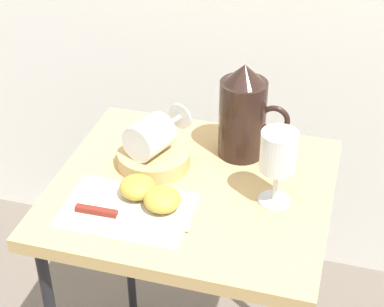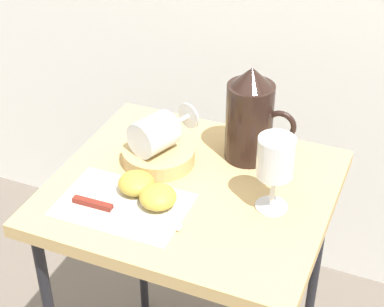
{
  "view_description": "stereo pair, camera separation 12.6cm",
  "coord_description": "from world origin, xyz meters",
  "views": [
    {
      "loc": [
        0.28,
        -1.0,
        1.48
      ],
      "look_at": [
        0.0,
        0.0,
        0.77
      ],
      "focal_mm": 59.03,
      "sensor_mm": 36.0,
      "label": 1
    },
    {
      "loc": [
        0.4,
        -0.96,
        1.48
      ],
      "look_at": [
        0.0,
        0.0,
        0.77
      ],
      "focal_mm": 59.03,
      "sensor_mm": 36.0,
      "label": 2
    }
  ],
  "objects": [
    {
      "name": "wine_glass_upright",
      "position": [
        0.17,
        -0.01,
        0.81
      ],
      "size": [
        0.07,
        0.07,
        0.16
      ],
      "color": "silver",
      "rests_on": "table"
    },
    {
      "name": "wine_glass_tipped_near",
      "position": [
        -0.1,
        0.05,
        0.77
      ],
      "size": [
        0.12,
        0.17,
        0.08
      ],
      "color": "silver",
      "rests_on": "basket_tray"
    },
    {
      "name": "apple_half_right",
      "position": [
        -0.03,
        -0.09,
        0.72
      ],
      "size": [
        0.07,
        0.07,
        0.04
      ],
      "primitive_type": "ellipsoid",
      "color": "#B29938",
      "rests_on": "linen_napkin"
    },
    {
      "name": "basket_tray",
      "position": [
        -0.1,
        0.05,
        0.71
      ],
      "size": [
        0.16,
        0.16,
        0.03
      ],
      "primitive_type": "cylinder",
      "color": "tan",
      "rests_on": "table"
    },
    {
      "name": "table",
      "position": [
        0.0,
        0.0,
        0.63
      ],
      "size": [
        0.57,
        0.51,
        0.69
      ],
      "color": "tan",
      "rests_on": "ground_plane"
    },
    {
      "name": "apple_half_left",
      "position": [
        -0.09,
        -0.07,
        0.72
      ],
      "size": [
        0.07,
        0.07,
        0.04
      ],
      "primitive_type": "ellipsoid",
      "color": "#B29938",
      "rests_on": "linen_napkin"
    },
    {
      "name": "pitcher",
      "position": [
        0.07,
        0.15,
        0.78
      ],
      "size": [
        0.15,
        0.1,
        0.22
      ],
      "color": "black",
      "rests_on": "table"
    },
    {
      "name": "knife",
      "position": [
        -0.11,
        -0.14,
        0.7
      ],
      "size": [
        0.23,
        0.02,
        0.01
      ],
      "color": "silver",
      "rests_on": "linen_napkin"
    },
    {
      "name": "linen_napkin",
      "position": [
        -0.1,
        -0.11,
        0.7
      ],
      "size": [
        0.25,
        0.17,
        0.0
      ],
      "primitive_type": "cube",
      "rotation": [
        0.0,
        0.0,
        0.01
      ],
      "color": "silver",
      "rests_on": "table"
    }
  ]
}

